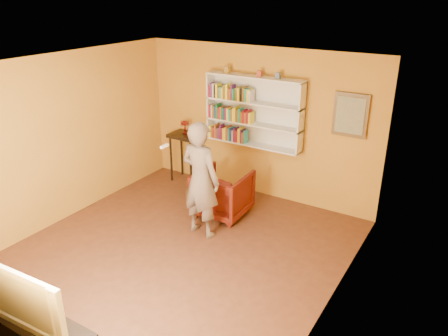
% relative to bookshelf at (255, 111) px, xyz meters
% --- Properties ---
extents(room_shell, '(5.30, 5.80, 2.88)m').
position_rel_bookshelf_xyz_m(room_shell, '(0.00, -2.41, -0.58)').
color(room_shell, '#4D2918').
rests_on(room_shell, ground).
extents(bookshelf, '(1.80, 0.29, 1.23)m').
position_rel_bookshelf_xyz_m(bookshelf, '(0.00, 0.00, 0.00)').
color(bookshelf, silver).
rests_on(bookshelf, room_shell).
extents(books_row_lower, '(0.76, 0.19, 0.27)m').
position_rel_bookshelf_xyz_m(books_row_lower, '(-0.48, -0.11, -0.47)').
color(books_row_lower, yellow).
rests_on(books_row_lower, bookshelf).
extents(books_row_middle, '(0.86, 0.18, 0.27)m').
position_rel_bookshelf_xyz_m(books_row_middle, '(-0.44, -0.11, -0.09)').
color(books_row_middle, maroon).
rests_on(books_row_middle, bookshelf).
extents(books_row_upper, '(0.85, 0.19, 0.27)m').
position_rel_bookshelf_xyz_m(books_row_upper, '(-0.44, -0.10, 0.30)').
color(books_row_upper, maroon).
rests_on(books_row_upper, bookshelf).
extents(ornament_left, '(0.08, 0.08, 0.11)m').
position_rel_bookshelf_xyz_m(ornament_left, '(-0.54, -0.06, 0.68)').
color(ornament_left, olive).
rests_on(ornament_left, bookshelf).
extents(ornament_centre, '(0.07, 0.07, 0.10)m').
position_rel_bookshelf_xyz_m(ornament_centre, '(0.09, -0.06, 0.67)').
color(ornament_centre, '#A74337').
rests_on(ornament_centre, bookshelf).
extents(ornament_right, '(0.07, 0.07, 0.10)m').
position_rel_bookshelf_xyz_m(ornament_right, '(0.43, -0.06, 0.67)').
color(ornament_right, slate).
rests_on(ornament_right, bookshelf).
extents(framed_painting, '(0.55, 0.05, 0.70)m').
position_rel_bookshelf_xyz_m(framed_painting, '(1.65, 0.05, 0.16)').
color(framed_painting, '#563D18').
rests_on(framed_painting, room_shell).
extents(console_table, '(0.60, 0.45, 0.97)m').
position_rel_bookshelf_xyz_m(console_table, '(-1.43, -0.16, -0.79)').
color(console_table, black).
rests_on(console_table, ground).
extents(ruby_lustre, '(0.16, 0.16, 0.26)m').
position_rel_bookshelf_xyz_m(ruby_lustre, '(-1.43, -0.16, -0.43)').
color(ruby_lustre, maroon).
rests_on(ruby_lustre, console_table).
extents(armchair, '(0.87, 0.89, 0.78)m').
position_rel_bookshelf_xyz_m(armchair, '(-0.06, -0.99, -1.20)').
color(armchair, '#440904').
rests_on(armchair, ground).
extents(person, '(0.70, 0.50, 1.83)m').
position_rel_bookshelf_xyz_m(person, '(-0.02, -1.69, -0.68)').
color(person, brown).
rests_on(person, ground).
extents(game_remote, '(0.04, 0.15, 0.04)m').
position_rel_bookshelf_xyz_m(game_remote, '(-0.36, -2.08, -0.08)').
color(game_remote, white).
rests_on(game_remote, person).
extents(television, '(1.18, 0.22, 0.68)m').
position_rel_bookshelf_xyz_m(television, '(-0.01, -4.66, -0.77)').
color(television, black).
rests_on(television, tv_cabinet).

